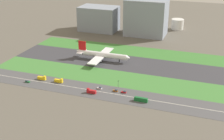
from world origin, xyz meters
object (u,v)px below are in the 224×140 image
at_px(car_3, 100,88).
at_px(traffic_light, 118,83).
at_px(truck_2, 42,78).
at_px(truck_1, 59,81).
at_px(car_1, 27,81).
at_px(airliner, 101,55).
at_px(fuel_tank_centre, 177,24).
at_px(truck_0, 91,91).
at_px(car_2, 124,92).
at_px(fuel_tank_west, 158,23).
at_px(hangar_building, 146,17).
at_px(terminal_building, 99,19).
at_px(bus_0, 141,100).
at_px(car_4, 116,91).

relative_size(car_3, traffic_light, 0.61).
relative_size(truck_2, truck_1, 1.00).
height_order(car_1, truck_1, truck_1).
relative_size(airliner, fuel_tank_centre, 3.53).
bearing_deg(truck_0, truck_2, -10.15).
xyz_separation_m(truck_2, truck_0, (55.84, -10.00, 0.00)).
height_order(car_2, fuel_tank_centre, fuel_tank_centre).
relative_size(car_2, fuel_tank_west, 0.25).
height_order(airliner, car_1, airliner).
relative_size(traffic_light, hangar_building, 0.13).
height_order(hangar_building, fuel_tank_west, hangar_building).
height_order(truck_0, hangar_building, hangar_building).
bearing_deg(airliner, terminal_building, 113.06).
relative_size(car_1, traffic_light, 0.61).
relative_size(bus_0, car_3, 2.64).
relative_size(car_2, car_3, 1.00).
bearing_deg(truck_1, airliner, 76.16).
bearing_deg(traffic_light, bus_0, -34.79).
bearing_deg(fuel_tank_west, car_4, -87.90).
bearing_deg(terminal_building, hangar_building, 0.00).
distance_m(traffic_light, fuel_tank_centre, 220.11).
relative_size(truck_0, terminal_building, 0.15).
relative_size(car_4, truck_2, 0.52).
relative_size(traffic_light, fuel_tank_west, 0.42).
xyz_separation_m(bus_0, hangar_building, (-42.55, 192.00, 23.42)).
height_order(truck_0, fuel_tank_centre, fuel_tank_centre).
bearing_deg(fuel_tank_west, traffic_light, -87.88).
xyz_separation_m(car_4, bus_0, (25.65, -10.00, 0.90)).
bearing_deg(truck_1, car_1, -160.38).
relative_size(airliner, truck_0, 7.74).
relative_size(airliner, truck_1, 7.74).
relative_size(bus_0, truck_2, 1.38).
bearing_deg(truck_1, fuel_tank_west, 77.93).
distance_m(car_1, terminal_building, 192.77).
relative_size(bus_0, fuel_tank_centre, 0.63).
height_order(car_3, fuel_tank_west, fuel_tank_west).
distance_m(car_4, bus_0, 27.54).
height_order(bus_0, hangar_building, hangar_building).
relative_size(bus_0, fuel_tank_west, 0.67).
xyz_separation_m(truck_1, fuel_tank_west, (48.55, 227.00, 4.63)).
bearing_deg(airliner, car_2, -54.81).
bearing_deg(fuel_tank_centre, truck_0, -99.79).
relative_size(car_1, fuel_tank_centre, 0.24).
distance_m(bus_0, car_2, 20.46).
relative_size(car_1, truck_2, 0.52).
bearing_deg(bus_0, truck_0, 0.00).
xyz_separation_m(car_4, traffic_light, (-0.25, 7.99, 3.37)).
height_order(car_3, truck_1, truck_1).
height_order(airliner, truck_1, airliner).
relative_size(bus_0, hangar_building, 0.21).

